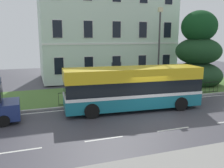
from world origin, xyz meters
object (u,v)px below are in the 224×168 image
evergreen_tree (198,56)px  street_lamp_post (159,46)px  single_decker_bus (133,88)px  georgian_townhouse (105,20)px  litter_bin (107,92)px

evergreen_tree → street_lamp_post: (-6.25, -2.88, 1.12)m
evergreen_tree → single_decker_bus: (-9.82, -5.78, -1.56)m
georgian_townhouse → street_lamp_post: (1.39, -10.79, -2.78)m
georgian_townhouse → litter_bin: bearing=-106.3°
street_lamp_post → evergreen_tree: bearing=24.7°
single_decker_bus → street_lamp_post: size_ratio=1.33×
evergreen_tree → litter_bin: evergreen_tree is taller
single_decker_bus → litter_bin: single_decker_bus is taller
evergreen_tree → litter_bin: (-10.86, -3.05, -2.41)m
georgian_townhouse → street_lamp_post: 11.23m
litter_bin → street_lamp_post: bearing=2.1°
evergreen_tree → litter_bin: 11.53m
georgian_townhouse → street_lamp_post: size_ratio=2.17×
evergreen_tree → single_decker_bus: bearing=-149.5°
georgian_townhouse → single_decker_bus: bearing=-99.0°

